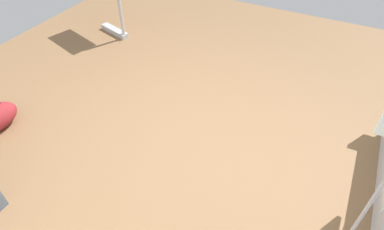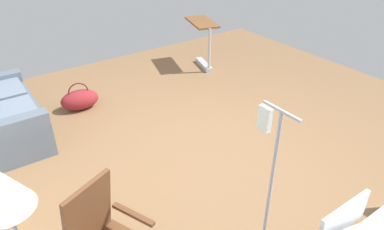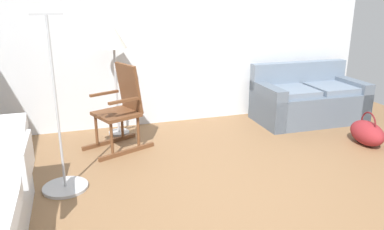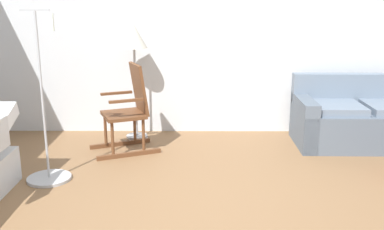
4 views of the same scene
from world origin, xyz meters
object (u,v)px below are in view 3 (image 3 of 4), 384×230
at_px(duffel_bag, 367,133).
at_px(floor_lamp, 114,44).
at_px(rocking_chair, 121,109).
at_px(couch, 308,101).
at_px(iv_pole, 64,166).

bearing_deg(duffel_bag, floor_lamp, 155.42).
xyz_separation_m(rocking_chair, duffel_bag, (3.00, -0.85, -0.35)).
height_order(rocking_chair, duffel_bag, rocking_chair).
xyz_separation_m(couch, rocking_chair, (-2.85, -0.24, 0.20)).
bearing_deg(couch, iv_pole, -161.78).
bearing_deg(couch, floor_lamp, 174.57).
height_order(floor_lamp, duffel_bag, floor_lamp).
relative_size(couch, duffel_bag, 2.69).
xyz_separation_m(couch, floor_lamp, (-2.84, 0.27, 0.92)).
relative_size(couch, iv_pole, 0.95).
relative_size(couch, floor_lamp, 1.09).
bearing_deg(duffel_bag, rocking_chair, 164.10).
height_order(rocking_chair, floor_lamp, floor_lamp).
height_order(duffel_bag, iv_pole, iv_pole).
distance_m(couch, rocking_chair, 2.86).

